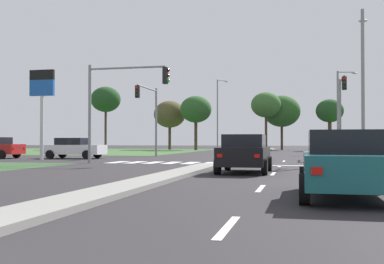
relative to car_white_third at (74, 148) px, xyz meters
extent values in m
plane|color=#282628|center=(11.95, 0.05, -0.79)|extent=(200.00, 200.00, 0.00)
cube|color=#385B2D|center=(-13.55, 24.55, -0.78)|extent=(35.00, 35.00, 0.01)
cube|color=gray|center=(11.95, -18.95, -0.72)|extent=(1.20, 22.00, 0.14)
cube|color=gray|center=(11.95, 25.05, -0.72)|extent=(1.20, 36.00, 0.14)
cube|color=silver|center=(15.45, -25.40, -0.78)|extent=(0.14, 2.00, 0.01)
cube|color=silver|center=(15.45, -19.40, -0.78)|extent=(0.14, 2.00, 0.01)
cube|color=silver|center=(15.45, -13.40, -0.78)|extent=(0.14, 2.00, 0.01)
cube|color=silver|center=(15.45, -7.40, -0.78)|extent=(0.14, 2.00, 0.01)
cube|color=silver|center=(15.45, -1.40, -0.78)|extent=(0.14, 2.00, 0.01)
cube|color=silver|center=(18.80, -17.95, -0.78)|extent=(0.14, 24.00, 0.01)
cube|color=silver|center=(15.75, -6.95, -0.78)|extent=(6.40, 0.50, 0.01)
cube|color=silver|center=(5.55, -5.15, -0.78)|extent=(0.70, 2.80, 0.01)
cube|color=silver|center=(6.70, -5.15, -0.78)|extent=(0.70, 2.80, 0.01)
cube|color=silver|center=(7.85, -5.15, -0.78)|extent=(0.70, 2.80, 0.01)
cube|color=silver|center=(9.00, -5.15, -0.78)|extent=(0.70, 2.80, 0.01)
cube|color=silver|center=(10.15, -5.15, -0.78)|extent=(0.70, 2.80, 0.01)
cube|color=silver|center=(11.30, -5.15, -0.78)|extent=(0.70, 2.80, 0.01)
cube|color=red|center=(-3.93, -1.67, -0.02)|extent=(0.04, 0.20, 0.14)
cube|color=red|center=(-3.93, -0.26, -0.02)|extent=(0.04, 0.20, 0.14)
cylinder|color=black|center=(-4.76, -1.90, -0.47)|extent=(0.64, 0.22, 0.64)
cylinder|color=black|center=(-4.76, -0.04, -0.47)|extent=(0.64, 0.22, 0.64)
cube|color=silver|center=(0.03, 0.00, -0.12)|extent=(4.53, 1.88, 0.69)
cube|color=black|center=(-0.12, 0.00, 0.49)|extent=(2.08, 1.65, 0.52)
cube|color=red|center=(-2.25, 0.71, -0.05)|extent=(0.04, 0.20, 0.14)
cube|color=red|center=(-2.25, -0.71, -0.05)|extent=(0.04, 0.20, 0.14)
cylinder|color=black|center=(1.48, 0.94, -0.47)|extent=(0.64, 0.22, 0.64)
cylinder|color=black|center=(1.48, -0.94, -0.47)|extent=(0.64, 0.22, 0.64)
cylinder|color=black|center=(-1.42, 0.94, -0.47)|extent=(0.64, 0.22, 0.64)
cylinder|color=black|center=(-1.42, -0.94, -0.47)|extent=(0.64, 0.22, 0.64)
cube|color=navy|center=(9.52, 19.41, -0.15)|extent=(1.76, 4.15, 0.63)
cube|color=black|center=(9.52, 19.56, 0.43)|extent=(1.55, 1.91, 0.52)
cube|color=red|center=(10.19, 21.50, -0.09)|extent=(0.20, 0.04, 0.14)
cube|color=red|center=(8.85, 21.50, -0.09)|extent=(0.20, 0.04, 0.14)
cylinder|color=black|center=(10.40, 18.08, -0.47)|extent=(0.22, 0.64, 0.64)
cylinder|color=black|center=(8.64, 18.08, -0.47)|extent=(0.22, 0.64, 0.64)
cylinder|color=black|center=(10.40, 20.74, -0.47)|extent=(0.22, 0.64, 0.64)
cylinder|color=black|center=(8.64, 20.74, -0.47)|extent=(0.22, 0.64, 0.64)
cube|color=#19565B|center=(17.54, -21.13, -0.11)|extent=(1.86, 4.38, 0.71)
cube|color=black|center=(17.54, -21.28, 0.50)|extent=(1.64, 2.01, 0.52)
cube|color=red|center=(16.83, -23.34, -0.04)|extent=(0.20, 0.04, 0.14)
cylinder|color=black|center=(16.60, -19.73, -0.47)|extent=(0.22, 0.64, 0.64)
cylinder|color=black|center=(18.47, -19.73, -0.47)|extent=(0.22, 0.64, 0.64)
cylinder|color=black|center=(16.60, -22.53, -0.47)|extent=(0.22, 0.64, 0.64)
cube|color=black|center=(14.26, -12.90, -0.10)|extent=(1.83, 4.17, 0.73)
cube|color=black|center=(14.26, -13.05, 0.53)|extent=(1.61, 1.92, 0.52)
cube|color=red|center=(13.57, -15.00, -0.03)|extent=(0.20, 0.04, 0.14)
cube|color=red|center=(14.96, -15.00, -0.03)|extent=(0.20, 0.04, 0.14)
cylinder|color=black|center=(13.35, -11.57, -0.47)|extent=(0.22, 0.64, 0.64)
cylinder|color=black|center=(15.17, -11.57, -0.47)|extent=(0.22, 0.64, 0.64)
cylinder|color=black|center=(13.35, -14.23, -0.47)|extent=(0.22, 0.64, 0.64)
cylinder|color=black|center=(15.17, -14.23, -0.47)|extent=(0.22, 0.64, 0.64)
cylinder|color=gray|center=(4.35, -6.55, 2.12)|extent=(0.18, 0.18, 5.81)
cylinder|color=gray|center=(6.67, -6.55, 4.78)|extent=(4.65, 0.12, 0.12)
cube|color=black|center=(9.00, -6.55, 4.25)|extent=(0.26, 0.32, 0.95)
sphere|color=#360503|center=(9.16, -6.55, 4.55)|extent=(0.20, 0.20, 0.20)
sphere|color=#3A2405|center=(9.16, -6.55, 4.25)|extent=(0.20, 0.20, 0.20)
sphere|color=green|center=(9.16, -6.55, 3.95)|extent=(0.20, 0.20, 0.20)
cylinder|color=gray|center=(4.35, 6.65, 2.14)|extent=(0.18, 0.18, 5.85)
cylinder|color=gray|center=(4.35, 4.24, 4.82)|extent=(0.12, 4.81, 0.12)
cube|color=black|center=(4.35, 1.84, 4.29)|extent=(0.32, 0.26, 0.95)
sphere|color=red|center=(4.35, 1.68, 4.59)|extent=(0.20, 0.20, 0.20)
sphere|color=#3A2405|center=(4.35, 1.68, 4.29)|extent=(0.20, 0.20, 0.20)
sphere|color=black|center=(4.35, 1.68, 3.99)|extent=(0.20, 0.20, 0.20)
cylinder|color=gray|center=(19.55, 6.65, 2.31)|extent=(0.18, 0.18, 6.20)
cylinder|color=gray|center=(19.55, 4.72, 5.16)|extent=(0.12, 3.85, 0.12)
cube|color=black|center=(19.55, 2.79, 4.64)|extent=(0.32, 0.26, 0.95)
sphere|color=red|center=(19.55, 2.63, 4.94)|extent=(0.20, 0.20, 0.20)
sphere|color=#3A2405|center=(19.55, 2.63, 4.64)|extent=(0.20, 0.20, 0.20)
sphere|color=black|center=(19.55, 2.63, 4.34)|extent=(0.20, 0.20, 0.20)
cylinder|color=gray|center=(20.13, -2.85, 3.79)|extent=(0.20, 0.20, 9.16)
cylinder|color=gray|center=(20.27, -1.80, 8.28)|extent=(0.38, 2.11, 0.10)
ellipsoid|color=#B2B2A8|center=(20.40, -0.76, 8.18)|extent=(0.56, 0.28, 0.20)
cylinder|color=gray|center=(20.13, 16.97, 3.37)|extent=(0.20, 0.20, 8.31)
cylinder|color=gray|center=(20.95, 17.17, 7.42)|extent=(1.68, 0.48, 0.10)
ellipsoid|color=#B2B2A8|center=(21.78, 17.36, 7.32)|extent=(0.56, 0.28, 0.20)
cylinder|color=gray|center=(3.77, 40.73, 4.67)|extent=(0.20, 0.20, 10.92)
cylinder|color=gray|center=(4.39, 41.32, 10.03)|extent=(1.31, 1.25, 0.10)
ellipsoid|color=#B2B2A8|center=(5.01, 41.91, 9.93)|extent=(0.56, 0.28, 0.20)
cylinder|color=#9E8966|center=(12.19, 10.50, -0.27)|extent=(0.16, 0.16, 0.75)
cylinder|color=#232833|center=(12.19, 10.50, 0.50)|extent=(0.34, 0.34, 0.79)
sphere|color=tan|center=(12.19, 10.50, 1.01)|extent=(0.22, 0.22, 0.22)
cylinder|color=silver|center=(-0.96, -2.87, 1.43)|extent=(0.24, 0.24, 4.43)
cube|color=#194CA5|center=(-0.96, -2.87, 4.20)|extent=(1.80, 0.24, 1.10)
cube|color=black|center=(-0.96, -2.87, 5.10)|extent=(1.80, 0.24, 0.70)
cylinder|color=#423323|center=(-12.57, 35.14, 2.42)|extent=(0.35, 0.35, 6.40)
ellipsoid|color=#1E421E|center=(-12.57, 35.14, 6.87)|extent=(4.55, 4.55, 3.87)
cylinder|color=#423323|center=(-2.71, 36.20, 1.22)|extent=(0.42, 0.42, 4.01)
ellipsoid|color=#4C4728|center=(-2.71, 36.20, 4.53)|extent=(4.76, 4.76, 4.05)
cylinder|color=#423323|center=(1.90, 33.54, 1.50)|extent=(0.44, 0.44, 4.58)
ellipsoid|color=#285123|center=(1.90, 33.54, 5.03)|extent=(4.49, 4.49, 3.81)
cylinder|color=#423323|center=(13.84, 36.47, 1.26)|extent=(0.35, 0.35, 4.10)
ellipsoid|color=#285123|center=(13.84, 36.47, 4.77)|extent=(5.29, 5.29, 4.49)
cylinder|color=#423323|center=(11.79, 33.87, 1.80)|extent=(0.34, 0.34, 5.18)
ellipsoid|color=#38602D|center=(11.79, 33.87, 5.53)|extent=(4.14, 4.14, 3.52)
cylinder|color=#423323|center=(20.21, 32.40, 1.36)|extent=(0.48, 0.48, 4.29)
ellipsoid|color=#1E421E|center=(20.21, 32.40, 4.49)|extent=(3.60, 3.60, 3.06)
camera|label=1|loc=(16.55, -32.56, 0.52)|focal=44.52mm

